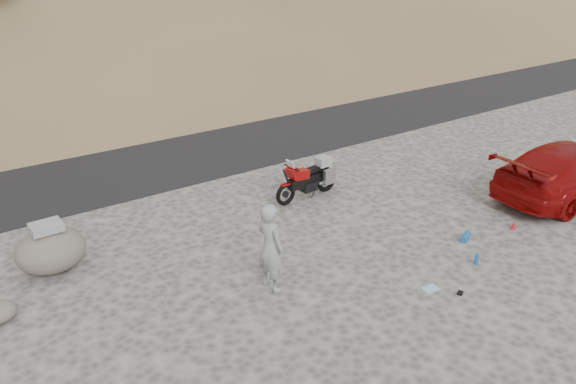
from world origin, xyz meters
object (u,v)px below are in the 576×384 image
Objects in this scene: boulder at (51,250)px; man at (271,287)px; red_car at (568,195)px; motorcycle at (310,179)px.

man is at bearing -43.02° from boulder.
boulder is at bearing 39.69° from man.
red_car is 12.99m from boulder.
man is 0.37× the size of red_car.
red_car is (5.79, -3.91, -0.52)m from motorcycle.
motorcycle reaches higher than man.
man is (-3.20, -3.02, -0.52)m from motorcycle.
red_car is at bearing -102.97° from man.
motorcycle is at bearing -53.97° from man.
man is at bearing 87.06° from red_car.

